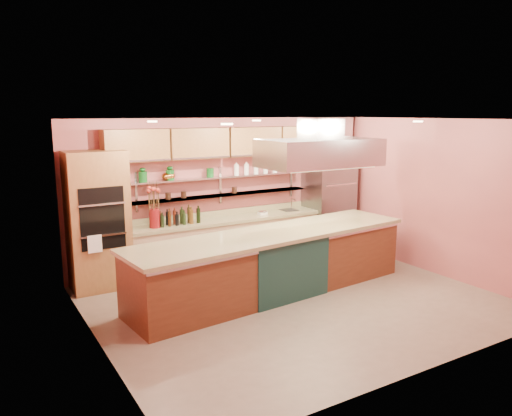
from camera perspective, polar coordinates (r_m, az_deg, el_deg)
floor at (r=7.96m, az=4.58°, el=-10.63°), size 6.00×5.00×0.02m
ceiling at (r=7.40m, az=4.92°, el=10.04°), size 6.00×5.00×0.02m
wall_back at (r=9.66m, az=-3.91°, el=1.91°), size 6.00×0.04×2.80m
wall_front at (r=5.77m, az=19.38°, el=-4.87°), size 6.00×0.04×2.80m
wall_left at (r=6.34m, az=-17.96°, el=-3.39°), size 0.04×5.00×2.80m
wall_right at (r=9.59m, az=19.49°, el=1.24°), size 0.04×5.00×2.80m
oven_stack at (r=8.58m, az=-17.62°, el=-1.42°), size 0.95×0.64×2.30m
refrigerator at (r=10.70m, az=8.30°, el=0.80°), size 0.95×0.72×2.10m
back_counter at (r=9.57m, az=-3.28°, el=-3.89°), size 3.84×0.64×0.93m
wall_shelf_lower at (r=9.53m, az=-3.82°, el=1.49°), size 3.60×0.26×0.03m
wall_shelf_upper at (r=9.48m, az=-3.84°, el=3.58°), size 3.60×0.26×0.03m
upper_cabinets at (r=9.40m, az=-3.48°, el=7.50°), size 4.60×0.36×0.55m
range_hood at (r=8.32m, az=7.33°, el=6.29°), size 2.00×1.00×0.45m
ceiling_downlights at (r=7.57m, az=4.01°, el=9.85°), size 4.00×2.80×0.02m
island at (r=8.13m, az=2.00°, el=-6.27°), size 4.93×1.51×1.01m
flower_vase at (r=8.82m, az=-11.52°, el=-1.17°), size 0.21×0.21×0.33m
oil_bottle_cluster at (r=8.99m, az=-8.73°, el=-1.07°), size 0.84×0.51×0.26m
kitchen_scale at (r=9.78m, az=0.75°, el=-0.48°), size 0.19×0.16×0.09m
bar_faucet at (r=10.25m, az=4.04°, el=0.40°), size 0.04×0.04×0.22m
copper_kettle at (r=9.02m, az=-10.22°, el=3.57°), size 0.22×0.22×0.13m
green_canister at (r=9.36m, az=-5.26°, el=4.06°), size 0.15×0.15×0.16m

